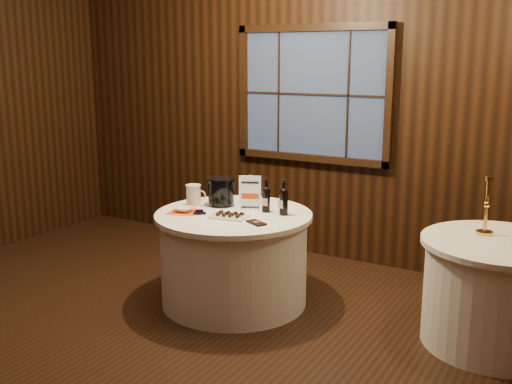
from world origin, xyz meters
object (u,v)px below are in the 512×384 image
Objects in this scene: chocolate_plate at (229,215)px; chocolate_box at (256,223)px; side_table at (496,293)px; port_bottle_right at (284,200)px; sign_stand at (250,197)px; grape_bunch at (199,213)px; ice_bucket at (221,191)px; cracker_bowl at (184,209)px; main_table at (234,258)px; glass_pitcher at (194,195)px; port_bottle_left at (266,197)px; brass_candlestick at (486,213)px.

chocolate_plate reaches higher than chocolate_box.
side_table is 3.72× the size of port_bottle_right.
sign_stand reaches higher than grape_bunch.
chocolate_box is (-1.68, -0.48, 0.39)m from side_table.
ice_bucket reaches higher than cracker_bowl.
main_table is 0.63m from glass_pitcher.
cracker_bowl is (-0.57, -0.34, -0.10)m from port_bottle_left.
cracker_bowl is (0.04, -0.19, -0.07)m from glass_pitcher.
grape_bunch is at bearing -167.81° from chocolate_plate.
grape_bunch is (-0.42, -0.36, -0.10)m from port_bottle_left.
side_table is 1.87m from port_bottle_left.
chocolate_box is 0.91× the size of glass_pitcher.
sign_stand is at bearing 90.54° from chocolate_plate.
side_table is 1.79m from chocolate_box.
glass_pitcher reaches higher than chocolate_plate.
side_table is 4.51× the size of ice_bucket.
glass_pitcher reaches higher than side_table.
main_table is 4.59× the size of port_bottle_left.
port_bottle_left reaches higher than grape_bunch.
side_table is at bearing 8.53° from main_table.
chocolate_plate is 1.90m from brass_candlestick.
sign_stand is 1.84m from brass_candlestick.
brass_candlestick reaches higher than side_table.
brass_candlestick is at bearing -17.76° from sign_stand.
ice_bucket is (-2.22, -0.15, 0.51)m from side_table.
sign_stand reaches higher than port_bottle_right.
main_table is at bearing 109.82° from chocolate_plate.
main_table and side_table have the same top height.
grape_bunch is at bearing -167.44° from side_table.
grape_bunch is (0.01, -0.35, -0.11)m from ice_bucket.
port_bottle_right is (-1.62, -0.14, 0.51)m from side_table.
main_table is 4.41× the size of port_bottle_right.
port_bottle_right is (0.17, -0.01, 0.00)m from port_bottle_left.
chocolate_box is at bearing -159.10° from brass_candlestick.
brass_candlestick is (2.28, 0.39, 0.06)m from glass_pitcher.
main_table is 1.99m from brass_candlestick.
sign_stand reaches higher than main_table.
glass_pitcher is 2.31m from brass_candlestick.
brass_candlestick is (2.09, 0.25, 0.03)m from ice_bucket.
cracker_bowl is at bearing -168.57° from side_table.
side_table is at bearing -39.60° from brass_candlestick.
port_bottle_left is 0.17m from port_bottle_right.
side_table is 2.45m from cracker_bowl.
chocolate_box is 0.69m from cracker_bowl.
sign_stand reaches higher than cracker_bowl.
side_table is at bearing 42.76° from chocolate_box.
grape_bunch is (-2.21, -0.49, 0.40)m from side_table.
chocolate_plate is at bearing -39.64° from glass_pitcher.
main_table is 0.57m from cracker_bowl.
glass_pitcher is (-0.79, -0.14, -0.03)m from port_bottle_right.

